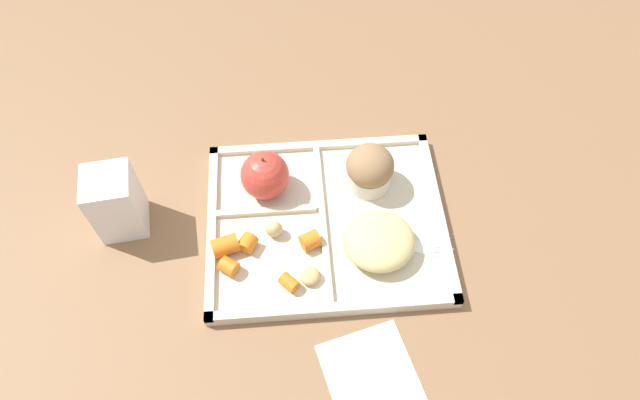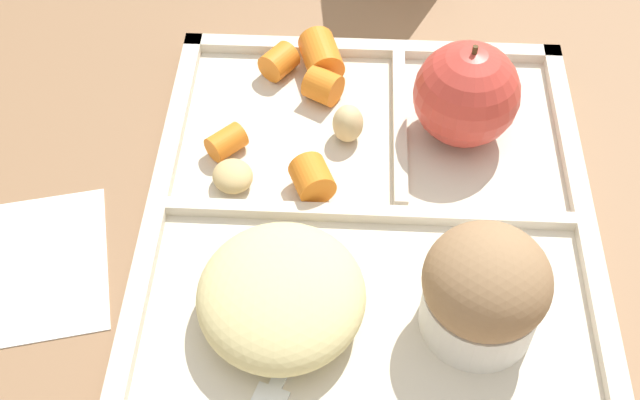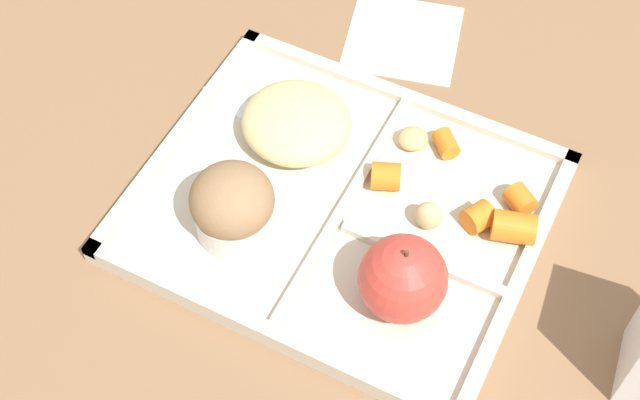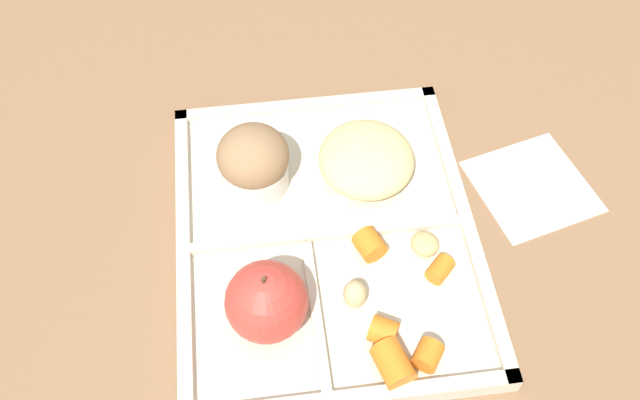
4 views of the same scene
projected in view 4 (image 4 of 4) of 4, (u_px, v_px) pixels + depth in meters
The scene contains 18 objects.
ground at pixel (326, 240), 0.69m from camera, with size 6.00×6.00×0.00m, color #846042.
lunch_tray at pixel (326, 237), 0.68m from camera, with size 0.35×0.29×0.02m.
green_apple at pixel (266, 302), 0.60m from camera, with size 0.07×0.07×0.08m.
bran_muffin at pixel (254, 162), 0.69m from camera, with size 0.07×0.07×0.07m.
carrot_slice_large at pixel (393, 364), 0.59m from camera, with size 0.03×0.03×0.04m, color orange.
carrot_slice_back at pixel (440, 269), 0.64m from camera, with size 0.02×0.02×0.02m, color orange.
carrot_slice_edge at pixel (428, 355), 0.59m from camera, with size 0.02×0.02×0.02m, color orange.
carrot_slice_diagonal at pixel (370, 245), 0.66m from camera, with size 0.03×0.03×0.03m, color orange.
carrot_slice_near_corner at pixel (383, 331), 0.61m from camera, with size 0.02×0.02×0.02m, color orange.
potato_chunk_wedge at pixel (355, 294), 0.62m from camera, with size 0.02×0.02×0.03m, color tan.
potato_chunk_browned at pixel (425, 244), 0.66m from camera, with size 0.03×0.03×0.02m, color tan.
egg_noodle_pile at pixel (366, 159), 0.71m from camera, with size 0.10×0.10×0.04m, color #D6C684.
meatball_front at pixel (385, 169), 0.70m from camera, with size 0.04×0.04×0.04m, color brown.
meatball_back at pixel (362, 170), 0.70m from camera, with size 0.04×0.04×0.04m, color brown.
meatball_center at pixel (358, 163), 0.71m from camera, with size 0.03×0.03×0.03m, color brown.
meatball_side at pixel (375, 172), 0.70m from camera, with size 0.03×0.03×0.03m, color brown.
plastic_fork at pixel (357, 142), 0.74m from camera, with size 0.16×0.06×0.00m.
paper_napkin at pixel (532, 186), 0.73m from camera, with size 0.11×0.11×0.00m, color white.
Camera 4 is at (-0.36, 0.05, 0.59)m, focal length 38.87 mm.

